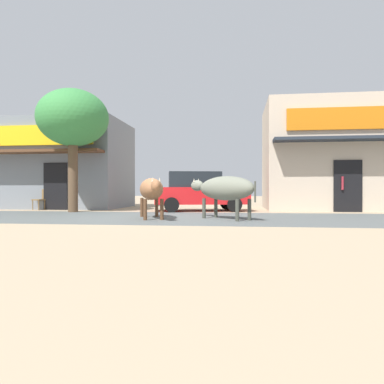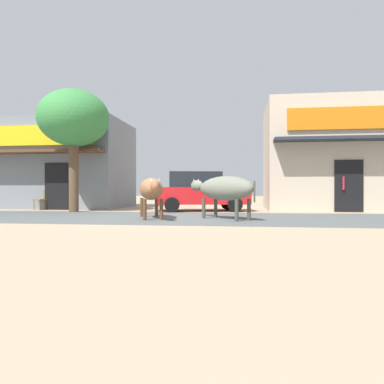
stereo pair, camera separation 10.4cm
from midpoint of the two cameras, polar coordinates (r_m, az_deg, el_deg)
The scene contains 10 objects.
ground at distance 11.94m, azimuth -5.67°, elevation -3.96°, with size 80.00×80.00×0.00m, color tan.
asphalt_road at distance 11.94m, azimuth -5.67°, elevation -3.95°, with size 72.00×5.33×0.00m, color #555A5A.
storefront_left_cafe at distance 19.66m, azimuth -19.86°, elevation 3.98°, with size 6.40×5.17×4.29m.
storefront_right_club at distance 18.17m, azimuth 22.38°, elevation 5.15°, with size 7.03×5.17×4.84m.
roadside_tree at distance 15.75m, azimuth -18.32°, elevation 10.78°, with size 2.85×2.85×4.95m.
parked_hatchback_car at distance 15.39m, azimuth 0.88°, elevation 0.15°, with size 4.17×2.51×1.64m.
cow_near_brown at distance 11.44m, azimuth -6.61°, elevation 0.40°, with size 1.36×2.68×1.26m.
cow_far_dark at distance 11.13m, azimuth 4.84°, elevation 0.53°, with size 2.33×2.27×1.31m.
pedestrian_by_shop at distance 16.06m, azimuth 22.07°, elevation 0.59°, with size 0.44×0.61×1.66m.
cafe_chair_near_tree at distance 17.64m, azimuth -22.82°, elevation -0.92°, with size 0.54×0.54×0.92m.
Camera 1 is at (2.60, -11.62, 0.90)m, focal length 34.11 mm.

